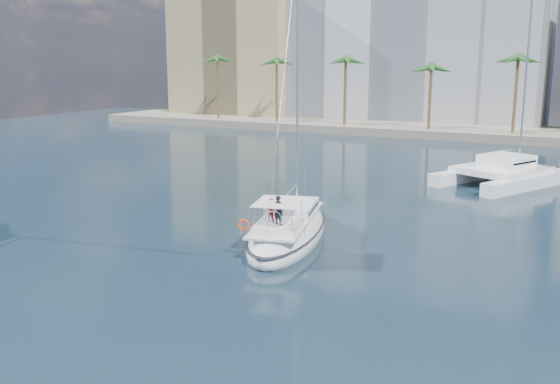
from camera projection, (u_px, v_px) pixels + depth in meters
The scene contains 9 objects.
ground at pixel (262, 253), 35.08m from camera, with size 160.00×160.00×0.00m, color black.
quay at pixel (469, 132), 88.09m from camera, with size 120.00×14.00×1.20m, color gray.
building_modern at pixel (412, 38), 101.07m from camera, with size 42.00×16.00×28.00m, color white.
building_tan_left at pixel (240, 57), 111.53m from camera, with size 22.00×14.00×22.00m, color tan.
palm_left at pixel (246, 62), 97.68m from camera, with size 3.60×3.60×12.30m.
palm_centre at pixel (467, 62), 82.58m from camera, with size 3.60×3.60×12.30m.
main_sloop at pixel (288, 231), 37.56m from camera, with size 6.96×13.20×18.70m.
catamaran at pixel (505, 170), 54.45m from camera, with size 11.53×14.48×18.77m.
seagull at pixel (286, 249), 34.03m from camera, with size 1.16×0.50×0.21m.
Camera 1 is at (16.14, -29.46, 10.72)m, focal length 40.00 mm.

